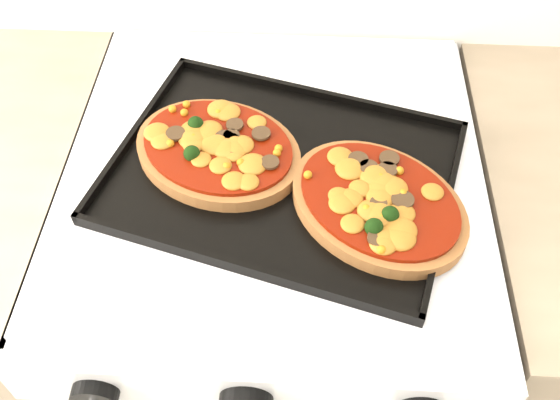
# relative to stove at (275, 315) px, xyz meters

# --- Properties ---
(stove) EXTENTS (0.60, 0.60, 0.91)m
(stove) POSITION_rel_stove_xyz_m (0.00, 0.00, 0.00)
(stove) COLOR silver
(stove) RESTS_ON floor
(control_panel) EXTENTS (0.60, 0.02, 0.09)m
(control_panel) POSITION_rel_stove_xyz_m (0.00, -0.31, 0.40)
(control_panel) COLOR silver
(control_panel) RESTS_ON stove
(knob_left) EXTENTS (0.06, 0.02, 0.06)m
(knob_left) POSITION_rel_stove_xyz_m (-0.19, -0.33, 0.40)
(knob_left) COLOR black
(knob_left) RESTS_ON control_panel
(baking_tray) EXTENTS (0.53, 0.45, 0.02)m
(baking_tray) POSITION_rel_stove_xyz_m (0.01, -0.03, 0.47)
(baking_tray) COLOR black
(baking_tray) RESTS_ON stove
(pizza_left) EXTENTS (0.29, 0.27, 0.04)m
(pizza_left) POSITION_rel_stove_xyz_m (-0.08, -0.01, 0.48)
(pizza_left) COLOR #976134
(pizza_left) RESTS_ON baking_tray
(pizza_right) EXTENTS (0.31, 0.30, 0.04)m
(pizza_right) POSITION_rel_stove_xyz_m (0.14, -0.09, 0.48)
(pizza_right) COLOR #976134
(pizza_right) RESTS_ON baking_tray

